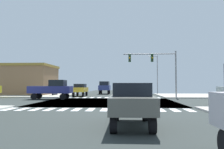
# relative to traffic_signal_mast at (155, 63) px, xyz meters

# --- Properties ---
(ground) EXTENTS (90.00, 90.00, 0.05)m
(ground) POSITION_rel_traffic_signal_mast_xyz_m (-5.77, -6.82, -4.69)
(ground) COLOR #2B3230
(sidewalk_corner_ne) EXTENTS (12.00, 12.00, 0.14)m
(sidewalk_corner_ne) POSITION_rel_traffic_signal_mast_xyz_m (7.23, 5.18, -4.59)
(sidewalk_corner_ne) COLOR #B2ADA3
(sidewalk_corner_ne) RESTS_ON ground
(sidewalk_corner_nw) EXTENTS (12.00, 12.00, 0.14)m
(sidewalk_corner_nw) POSITION_rel_traffic_signal_mast_xyz_m (-18.77, 5.18, -4.59)
(sidewalk_corner_nw) COLOR #B5B4A3
(sidewalk_corner_nw) RESTS_ON ground
(crosswalk_near) EXTENTS (13.50, 2.00, 0.01)m
(crosswalk_near) POSITION_rel_traffic_signal_mast_xyz_m (-6.02, -14.12, -4.66)
(crosswalk_near) COLOR white
(crosswalk_near) RESTS_ON ground
(crosswalk_far) EXTENTS (13.50, 2.00, 0.01)m
(crosswalk_far) POSITION_rel_traffic_signal_mast_xyz_m (-6.02, 0.48, -4.66)
(crosswalk_far) COLOR white
(crosswalk_far) RESTS_ON ground
(traffic_signal_mast) EXTENTS (7.06, 0.55, 6.28)m
(traffic_signal_mast) POSITION_rel_traffic_signal_mast_xyz_m (0.00, 0.00, 0.00)
(traffic_signal_mast) COLOR gray
(traffic_signal_mast) RESTS_ON ground
(street_lamp) EXTENTS (1.78, 0.32, 7.35)m
(street_lamp) POSITION_rel_traffic_signal_mast_xyz_m (1.99, 13.39, -0.22)
(street_lamp) COLOR gray
(street_lamp) RESTS_ON ground
(bank_building) EXTENTS (13.57, 8.28, 5.14)m
(bank_building) POSITION_rel_traffic_signal_mast_xyz_m (-22.42, 7.73, -2.08)
(bank_building) COLOR #8D6948
(bank_building) RESTS_ON ground
(pickup_nearside_1) EXTENTS (5.10, 2.00, 2.35)m
(pickup_nearside_1) POSITION_rel_traffic_signal_mast_xyz_m (-12.86, -3.32, -3.37)
(pickup_nearside_1) COLOR black
(pickup_nearside_1) RESTS_ON ground
(suv_crossing_2) EXTENTS (1.96, 4.60, 2.34)m
(suv_crossing_2) POSITION_rel_traffic_signal_mast_xyz_m (-7.77, 11.95, -3.27)
(suv_crossing_2) COLOR black
(suv_crossing_2) RESTS_ON ground
(sedan_leading_1) EXTENTS (1.80, 4.30, 1.88)m
(sedan_leading_1) POSITION_rel_traffic_signal_mast_xyz_m (-10.77, 3.64, -3.54)
(sedan_leading_1) COLOR black
(sedan_leading_1) RESTS_ON ground
(sedan_inner_3) EXTENTS (1.80, 4.30, 1.88)m
(sedan_inner_3) POSITION_rel_traffic_signal_mast_xyz_m (-3.77, -20.44, -3.54)
(sedan_inner_3) COLOR black
(sedan_inner_3) RESTS_ON ground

